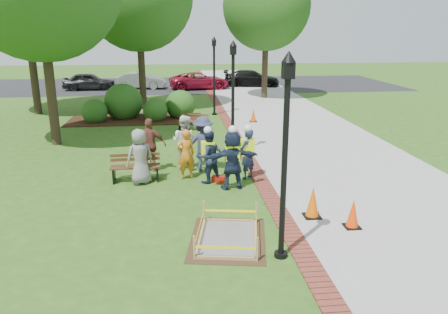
{
  "coord_description": "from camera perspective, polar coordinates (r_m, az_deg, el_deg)",
  "views": [
    {
      "loc": [
        -0.85,
        -11.1,
        4.64
      ],
      "look_at": [
        0.5,
        1.2,
        1.0
      ],
      "focal_mm": 35.0,
      "sensor_mm": 36.0,
      "label": 1
    }
  ],
  "objects": [
    {
      "name": "parking_lot",
      "position": [
        38.39,
        -5.01,
        9.4
      ],
      "size": [
        36.0,
        12.0,
        0.01
      ],
      "primitive_type": "cube",
      "color": "black",
      "rests_on": "ground"
    },
    {
      "name": "parked_car_d",
      "position": [
        37.25,
        3.6,
        9.21
      ],
      "size": [
        2.73,
        4.76,
        1.46
      ],
      "primitive_type": "imported",
      "rotation": [
        0.0,
        0.0,
        1.39
      ],
      "color": "black",
      "rests_on": "ground"
    },
    {
      "name": "casual_person_a",
      "position": [
        13.65,
        -10.94,
        0.04
      ],
      "size": [
        0.65,
        0.56,
        1.73
      ],
      "color": "gray",
      "rests_on": "ground"
    },
    {
      "name": "lamp_near",
      "position": [
        8.64,
        8.01,
        1.75
      ],
      "size": [
        0.28,
        0.28,
        4.26
      ],
      "color": "black",
      "rests_on": "ground"
    },
    {
      "name": "wet_concrete_pad",
      "position": [
        10.08,
        0.51,
        -9.53
      ],
      "size": [
        2.06,
        2.55,
        0.55
      ],
      "color": "#47331E",
      "rests_on": "ground"
    },
    {
      "name": "tree_right",
      "position": [
        30.63,
        5.56,
        19.01
      ],
      "size": [
        5.82,
        5.82,
        9.0
      ],
      "color": "#3D2D1E",
      "rests_on": "ground"
    },
    {
      "name": "bench_near",
      "position": [
        14.09,
        -11.45,
        -2.02
      ],
      "size": [
        1.58,
        0.6,
        0.84
      ],
      "color": "#562F1D",
      "rests_on": "ground"
    },
    {
      "name": "casual_person_c",
      "position": [
        14.94,
        -5.19,
        1.95
      ],
      "size": [
        0.71,
        0.64,
        1.86
      ],
      "color": "white",
      "rests_on": "ground"
    },
    {
      "name": "cone_far",
      "position": [
        22.66,
        3.85,
        5.43
      ],
      "size": [
        0.36,
        0.36,
        0.72
      ],
      "color": "black",
      "rests_on": "ground"
    },
    {
      "name": "casual_person_b",
      "position": [
        13.93,
        -5.01,
        0.37
      ],
      "size": [
        0.59,
        0.46,
        1.62
      ],
      "color": "orange",
      "rests_on": "ground"
    },
    {
      "name": "hivis_worker_b",
      "position": [
        13.88,
        3.09,
        0.67
      ],
      "size": [
        0.61,
        0.59,
        1.77
      ],
      "color": "#18213F",
      "rests_on": "ground"
    },
    {
      "name": "shrub_e",
      "position": [
        25.03,
        -12.04,
        5.35
      ],
      "size": [
        1.0,
        1.0,
        1.0
      ],
      "primitive_type": "sphere",
      "color": "#224915",
      "rests_on": "ground"
    },
    {
      "name": "cone_back",
      "position": [
        11.35,
        11.51,
        -5.87
      ],
      "size": [
        0.42,
        0.42,
        0.84
      ],
      "color": "black",
      "rests_on": "ground"
    },
    {
      "name": "hivis_worker_c",
      "position": [
        13.51,
        -2.1,
        0.31
      ],
      "size": [
        0.62,
        0.51,
        1.8
      ],
      "color": "#1C2749",
      "rests_on": "ground"
    },
    {
      "name": "hivis_worker_a",
      "position": [
        12.95,
        1.11,
        -0.11
      ],
      "size": [
        0.62,
        0.44,
        1.94
      ],
      "color": "#1A2245",
      "rests_on": "ground"
    },
    {
      "name": "shrub_b",
      "position": [
        24.32,
        -12.87,
        4.98
      ],
      "size": [
        2.03,
        2.03,
        2.03
      ],
      "primitive_type": "sphere",
      "color": "#224915",
      "rests_on": "ground"
    },
    {
      "name": "brick_edging",
      "position": [
        21.76,
        0.75,
        4.12
      ],
      "size": [
        0.5,
        60.0,
        0.03
      ],
      "primitive_type": "cube",
      "color": "maroon",
      "rests_on": "ground"
    },
    {
      "name": "shrub_c",
      "position": [
        23.27,
        -8.9,
        4.7
      ],
      "size": [
        1.28,
        1.28,
        1.28
      ],
      "primitive_type": "sphere",
      "color": "#224915",
      "rests_on": "ground"
    },
    {
      "name": "ground",
      "position": [
        12.06,
        -1.75,
        -6.24
      ],
      "size": [
        100.0,
        100.0,
        0.0
      ],
      "primitive_type": "plane",
      "color": "#285116",
      "rests_on": "ground"
    },
    {
      "name": "lamp_mid",
      "position": [
        16.38,
        1.17,
        8.81
      ],
      "size": [
        0.28,
        0.28,
        4.26
      ],
      "color": "black",
      "rests_on": "ground"
    },
    {
      "name": "sidewalk",
      "position": [
        22.38,
        9.06,
        4.25
      ],
      "size": [
        6.0,
        60.0,
        0.02
      ],
      "primitive_type": "cube",
      "color": "#9E9E99",
      "rests_on": "ground"
    },
    {
      "name": "casual_person_d",
      "position": [
        14.8,
        -9.62,
        1.54
      ],
      "size": [
        0.61,
        0.43,
        1.81
      ],
      "color": "brown",
      "rests_on": "ground"
    },
    {
      "name": "parked_car_c",
      "position": [
        35.48,
        -3.2,
        8.86
      ],
      "size": [
        2.57,
        4.67,
        1.44
      ],
      "primitive_type": "imported",
      "rotation": [
        0.0,
        0.0,
        1.72
      ],
      "color": "maroon",
      "rests_on": "ground"
    },
    {
      "name": "cone_front",
      "position": [
        11.03,
        16.49,
        -7.18
      ],
      "size": [
        0.38,
        0.38,
        0.74
      ],
      "color": "black",
      "rests_on": "ground"
    },
    {
      "name": "shrub_d",
      "position": [
        24.0,
        -5.67,
        5.17
      ],
      "size": [
        1.61,
        1.61,
        1.61
      ],
      "primitive_type": "sphere",
      "color": "#224915",
      "rests_on": "ground"
    },
    {
      "name": "casual_person_e",
      "position": [
        14.62,
        -2.75,
        1.68
      ],
      "size": [
        0.64,
        0.45,
        1.86
      ],
      "color": "#303154",
      "rests_on": "ground"
    },
    {
      "name": "parked_car_a",
      "position": [
        36.44,
        -17.11,
        8.37
      ],
      "size": [
        2.09,
        4.58,
        1.48
      ],
      "primitive_type": "imported",
      "rotation": [
        0.0,
        0.0,
        1.6
      ],
      "color": "black",
      "rests_on": "ground"
    },
    {
      "name": "shrub_a",
      "position": [
        23.54,
        -16.43,
        4.35
      ],
      "size": [
        1.31,
        1.31,
        1.31
      ],
      "primitive_type": "sphere",
      "color": "#224915",
      "rests_on": "ground"
    },
    {
      "name": "toolbox",
      "position": [
        13.78,
        -0.72,
        -2.85
      ],
      "size": [
        0.44,
        0.32,
        0.2
      ],
      "primitive_type": "cube",
      "rotation": [
        0.0,
        0.0,
        -0.29
      ],
      "color": "#B0190D",
      "rests_on": "ground"
    },
    {
      "name": "parked_car_b",
      "position": [
        36.22,
        -10.8,
        8.75
      ],
      "size": [
        2.41,
        4.58,
        1.43
      ],
      "primitive_type": "imported",
      "rotation": [
        0.0,
        0.0,
        1.45
      ],
      "color": "gray",
      "rests_on": "ground"
    },
    {
      "name": "lamp_far",
      "position": [
        24.29,
        -1.3,
        11.29
      ],
      "size": [
        0.28,
        0.28,
        4.26
      ],
      "color": "black",
      "rests_on": "ground"
    },
    {
      "name": "bench_far",
      "position": [
        20.85,
        -4.05,
        4.18
      ],
      "size": [
        1.47,
        1.0,
        0.76
      ],
      "color": "#552C1D",
      "rests_on": "ground"
    },
    {
      "name": "mulch_bed",
      "position": [
        23.65,
        -11.39,
        4.81
      ],
      "size": [
        7.0,
        3.0,
        0.05
      ],
      "primitive_type": "cube",
      "color": "#381E0F",
      "rests_on": "ground"
    }
  ]
}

